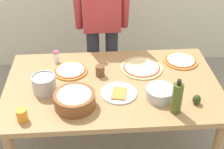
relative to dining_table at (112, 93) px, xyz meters
name	(u,v)px	position (x,y,z in m)	size (l,w,h in m)	color
dining_table	(112,93)	(0.00, 0.00, 0.00)	(1.60, 0.96, 0.76)	#A37A4C
person_cook	(102,20)	(-0.04, 0.76, 0.27)	(0.49, 0.25, 1.62)	#2D2D38
pizza_raw_on_board	(142,68)	(0.25, 0.19, 0.10)	(0.33, 0.33, 0.02)	beige
pizza_cooked_on_tray	(181,61)	(0.59, 0.28, 0.10)	(0.28, 0.28, 0.02)	#C67A33
pizza_second_cooked	(70,71)	(-0.32, 0.19, 0.10)	(0.27, 0.27, 0.02)	#C67A33
plate_with_slice	(119,93)	(0.04, -0.13, 0.10)	(0.26, 0.26, 0.02)	white
popcorn_bowl	(75,99)	(-0.27, -0.24, 0.15)	(0.28, 0.28, 0.11)	brown
mixing_bowl_steel	(160,93)	(0.32, -0.19, 0.13)	(0.20, 0.20, 0.08)	#B7B7BC
olive_oil_bottle	(177,98)	(0.39, -0.34, 0.20)	(0.07, 0.07, 0.26)	#47561E
steel_pot	(44,84)	(-0.49, -0.06, 0.16)	(0.17, 0.17, 0.13)	#B7B7BC
cup_orange	(22,115)	(-0.60, -0.36, 0.13)	(0.07, 0.07, 0.09)	orange
cup_small_brown	(100,71)	(-0.09, 0.12, 0.13)	(0.07, 0.07, 0.09)	brown
salt_shaker	(56,57)	(-0.44, 0.33, 0.14)	(0.04, 0.04, 0.11)	white
avocado	(197,99)	(0.56, -0.27, 0.13)	(0.06, 0.06, 0.07)	#2D4219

